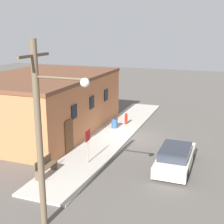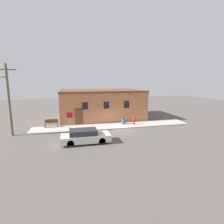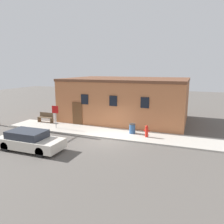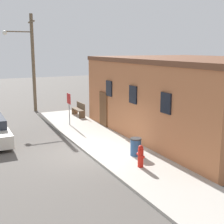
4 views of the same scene
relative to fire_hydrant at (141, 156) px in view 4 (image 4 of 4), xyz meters
The scene contains 8 objects.
ground_plane 3.05m from the fire_hydrant, 154.86° to the right, with size 80.00×80.00×0.00m, color #56514C.
sidewalk 2.76m from the fire_hydrant, behind, with size 19.68×2.84×0.11m.
brick_building 6.67m from the fire_hydrant, 120.69° to the left, with size 11.99×8.12×4.31m.
fire_hydrant is the anchor object (origin of this frame).
stop_sign 8.08m from the fire_hydrant, behind, with size 0.64×0.06×1.98m.
bench 10.28m from the fire_hydrant, behind, with size 1.55×0.44×0.94m.
trash_bin 1.39m from the fire_hydrant, 157.42° to the left, with size 0.51×0.51×0.80m.
utility_pole 14.37m from the fire_hydrant, behind, with size 1.80×2.21×7.32m.
Camera 4 is at (12.85, -5.04, 4.81)m, focal length 50.00 mm.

